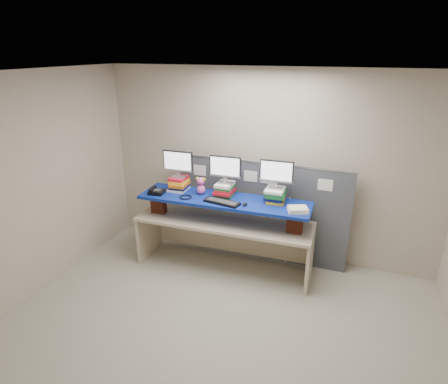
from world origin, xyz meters
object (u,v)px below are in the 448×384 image
at_px(desk, 224,230).
at_px(monitor_left, 178,162).
at_px(blue_board, 224,200).
at_px(monitor_right, 276,173).
at_px(keyboard, 222,202).
at_px(monitor_center, 225,168).
at_px(desk_phone, 156,191).

relative_size(desk, monitor_left, 5.62).
bearing_deg(monitor_left, blue_board, -9.19).
bearing_deg(desk, monitor_left, 170.81).
xyz_separation_m(desk, blue_board, (-0.00, 0.00, 0.46)).
xyz_separation_m(monitor_right, keyboard, (-0.65, -0.29, -0.40)).
bearing_deg(monitor_left, monitor_center, -0.00).
bearing_deg(monitor_left, keyboard, -19.84).
bearing_deg(desk_phone, keyboard, -7.41).
xyz_separation_m(blue_board, keyboard, (0.03, -0.15, 0.04)).
height_order(keyboard, desk_phone, desk_phone).
bearing_deg(desk_phone, monitor_left, 38.67).
bearing_deg(desk, monitor_center, 100.72).
bearing_deg(monitor_left, desk_phone, -135.73).
bearing_deg(desk, desk_phone, -172.87).
height_order(monitor_left, desk_phone, monitor_left).
xyz_separation_m(desk, monitor_center, (-0.03, 0.12, 0.89)).
bearing_deg(blue_board, monitor_right, 9.78).
distance_m(desk, monitor_center, 0.89).
bearing_deg(blue_board, monitor_center, 100.72).
bearing_deg(monitor_center, monitor_right, 0.00).
xyz_separation_m(desk, keyboard, (0.03, -0.15, 0.49)).
bearing_deg(blue_board, monitor_left, 170.81).
distance_m(blue_board, keyboard, 0.16).
bearing_deg(keyboard, monitor_left, 172.18).
bearing_deg(monitor_right, monitor_left, -180.00).
xyz_separation_m(monitor_center, keyboard, (0.05, -0.27, -0.39)).
height_order(monitor_right, desk_phone, monitor_right).
xyz_separation_m(monitor_left, desk_phone, (-0.24, -0.25, -0.39)).
relative_size(desk, blue_board, 1.05).
distance_m(monitor_center, monitor_right, 0.71).
distance_m(monitor_left, desk_phone, 0.52).
height_order(blue_board, keyboard, keyboard).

